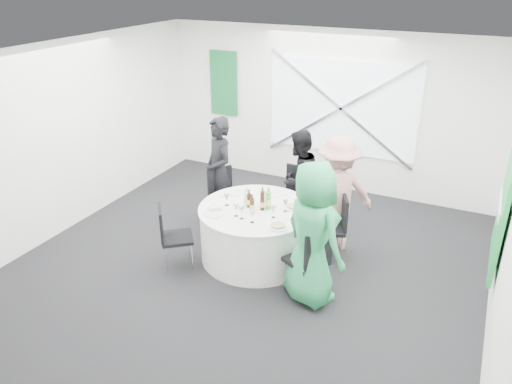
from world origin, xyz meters
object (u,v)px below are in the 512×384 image
at_px(clear_water_bottle, 247,199).
at_px(chair_back_left, 223,193).
at_px(chair_back, 295,190).
at_px(chair_back_right, 335,222).
at_px(person_man_back, 298,179).
at_px(person_woman_pink, 337,194).
at_px(person_woman_green, 313,234).
at_px(chair_front_right, 311,257).
at_px(green_water_bottle, 268,201).
at_px(banquet_table, 256,233).
at_px(chair_front_left, 170,233).
at_px(person_man_back_left, 219,171).

bearing_deg(clear_water_bottle, chair_back_left, 139.24).
height_order(chair_back, chair_back_right, chair_back_right).
bearing_deg(chair_back, clear_water_bottle, -96.44).
distance_m(person_man_back, person_woman_pink, 0.89).
xyz_separation_m(chair_back, person_woman_green, (0.93, -1.81, 0.37)).
bearing_deg(chair_back_right, chair_front_right, -23.62).
xyz_separation_m(chair_front_right, person_woman_green, (0.01, -0.02, 0.33)).
distance_m(chair_back, chair_front_right, 2.01).
xyz_separation_m(person_man_back, green_water_bottle, (0.01, -1.14, 0.12)).
distance_m(banquet_table, clear_water_bottle, 0.50).
distance_m(chair_back, person_woman_green, 2.06).
bearing_deg(person_woman_pink, clear_water_bottle, -4.23).
height_order(chair_front_right, green_water_bottle, green_water_bottle).
distance_m(person_woman_pink, green_water_bottle, 1.00).
xyz_separation_m(chair_back_right, person_woman_green, (0.03, -1.01, 0.34)).
bearing_deg(green_water_bottle, chair_front_left, -144.14).
bearing_deg(person_man_back_left, chair_front_right, 3.85).
height_order(person_woman_green, green_water_bottle, person_woman_green).
height_order(banquet_table, green_water_bottle, green_water_bottle).
relative_size(chair_back_right, person_woman_pink, 0.56).
height_order(banquet_table, person_man_back, person_man_back).
relative_size(chair_back_right, person_man_back, 0.62).
distance_m(person_man_back_left, green_water_bottle, 1.32).
bearing_deg(person_man_back, person_woman_green, 33.13).
height_order(chair_back_left, green_water_bottle, green_water_bottle).
height_order(person_man_back_left, person_woman_pink, person_man_back_left).
height_order(chair_back_left, chair_front_right, chair_front_right).
relative_size(person_woman_green, clear_water_bottle, 6.67).
xyz_separation_m(chair_back, chair_front_right, (0.92, -1.78, 0.04)).
xyz_separation_m(chair_back, chair_front_left, (-0.98, -1.96, -0.00)).
height_order(chair_back_left, person_woman_pink, person_woman_pink).
xyz_separation_m(person_woman_green, clear_water_bottle, (-1.14, 0.57, -0.03)).
relative_size(chair_front_right, person_man_back_left, 0.56).
relative_size(person_man_back_left, green_water_bottle, 5.46).
xyz_separation_m(banquet_table, chair_back, (0.07, 1.24, 0.15)).
distance_m(chair_back_left, green_water_bottle, 1.22).
xyz_separation_m(chair_back, chair_back_right, (0.90, -0.80, 0.03)).
relative_size(chair_back, chair_back_left, 0.97).
bearing_deg(chair_back_right, green_water_bottle, -88.84).
distance_m(chair_back_left, chair_front_left, 1.35).
bearing_deg(person_man_back_left, banquet_table, 0.00).
height_order(person_woman_green, clear_water_bottle, person_woman_green).
distance_m(person_man_back_left, person_woman_green, 2.37).
relative_size(chair_back, green_water_bottle, 2.89).
distance_m(chair_back_left, clear_water_bottle, 1.00).
bearing_deg(chair_back, banquet_table, -90.00).
relative_size(banquet_table, person_woman_green, 0.87).
relative_size(banquet_table, chair_back_left, 1.67).
height_order(chair_front_right, clear_water_bottle, clear_water_bottle).
bearing_deg(chair_back, person_woman_green, -59.45).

